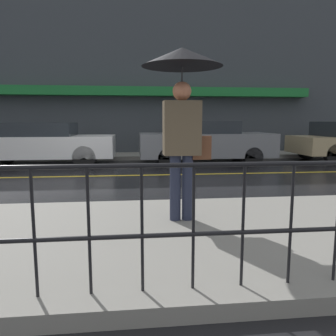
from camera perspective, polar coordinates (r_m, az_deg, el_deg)
ground_plane at (r=8.79m, az=-13.34°, el=-1.40°), size 80.00×80.00×0.00m
sidewalk_near at (r=4.06m, az=-22.05°, el=-11.95°), size 28.00×3.14×0.15m
sidewalk_far at (r=12.95m, az=-11.09°, el=2.01°), size 28.00×1.69×0.15m
lane_marking at (r=8.79m, az=-13.35°, el=-1.37°), size 25.20×0.12×0.01m
building_storefront at (r=13.97m, az=-11.12°, el=15.59°), size 28.00×0.85×6.61m
pedestrian at (r=4.18m, az=2.53°, el=13.43°), size 1.00×1.00×2.17m
car_white at (r=11.23m, az=-21.20°, el=4.06°), size 4.52×1.83×1.38m
car_grey at (r=11.12m, az=6.34°, el=4.59°), size 4.41×1.87×1.43m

